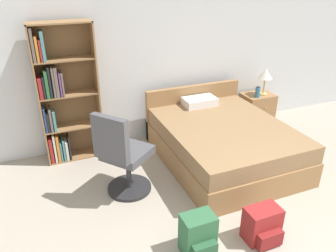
{
  "coord_description": "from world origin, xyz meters",
  "views": [
    {
      "loc": [
        -1.8,
        -1.31,
        2.45
      ],
      "look_at": [
        -0.44,
        1.98,
        0.74
      ],
      "focal_mm": 35.0,
      "sensor_mm": 36.0,
      "label": 1
    }
  ],
  "objects_px": {
    "nightstand": "(257,109)",
    "water_bottle": "(258,92)",
    "backpack_red": "(263,225)",
    "office_chair": "(123,157)",
    "bookshelf": "(61,98)",
    "bed": "(221,141)",
    "table_lamp": "(266,75)",
    "backpack_green": "(198,236)"
  },
  "relations": [
    {
      "from": "nightstand",
      "to": "backpack_green",
      "type": "bearing_deg",
      "value": -135.49
    },
    {
      "from": "table_lamp",
      "to": "backpack_red",
      "type": "bearing_deg",
      "value": -126.2
    },
    {
      "from": "nightstand",
      "to": "backpack_red",
      "type": "distance_m",
      "value": 2.83
    },
    {
      "from": "bed",
      "to": "bookshelf",
      "type": "bearing_deg",
      "value": 156.24
    },
    {
      "from": "water_bottle",
      "to": "backpack_green",
      "type": "relative_size",
      "value": 0.44
    },
    {
      "from": "backpack_red",
      "to": "bookshelf",
      "type": "bearing_deg",
      "value": 123.54
    },
    {
      "from": "backpack_red",
      "to": "nightstand",
      "type": "bearing_deg",
      "value": 55.3
    },
    {
      "from": "nightstand",
      "to": "backpack_red",
      "type": "xyz_separation_m",
      "value": [
        -1.61,
        -2.32,
        -0.09
      ]
    },
    {
      "from": "nightstand",
      "to": "table_lamp",
      "type": "relative_size",
      "value": 1.19
    },
    {
      "from": "bookshelf",
      "to": "backpack_red",
      "type": "relative_size",
      "value": 5.22
    },
    {
      "from": "table_lamp",
      "to": "office_chair",
      "type": "bearing_deg",
      "value": -158.98
    },
    {
      "from": "table_lamp",
      "to": "bookshelf",
      "type": "bearing_deg",
      "value": 178.64
    },
    {
      "from": "nightstand",
      "to": "water_bottle",
      "type": "height_order",
      "value": "water_bottle"
    },
    {
      "from": "table_lamp",
      "to": "backpack_green",
      "type": "relative_size",
      "value": 1.07
    },
    {
      "from": "bookshelf",
      "to": "table_lamp",
      "type": "relative_size",
      "value": 4.23
    },
    {
      "from": "water_bottle",
      "to": "backpack_red",
      "type": "xyz_separation_m",
      "value": [
        -1.51,
        -2.22,
        -0.44
      ]
    },
    {
      "from": "office_chair",
      "to": "backpack_red",
      "type": "bearing_deg",
      "value": -49.39
    },
    {
      "from": "office_chair",
      "to": "water_bottle",
      "type": "distance_m",
      "value": 2.75
    },
    {
      "from": "bed",
      "to": "table_lamp",
      "type": "relative_size",
      "value": 4.5
    },
    {
      "from": "bed",
      "to": "water_bottle",
      "type": "height_order",
      "value": "bed"
    },
    {
      "from": "table_lamp",
      "to": "backpack_red",
      "type": "xyz_separation_m",
      "value": [
        -1.68,
        -2.29,
        -0.7
      ]
    },
    {
      "from": "bookshelf",
      "to": "water_bottle",
      "type": "xyz_separation_m",
      "value": [
        3.08,
        -0.14,
        -0.29
      ]
    },
    {
      "from": "bed",
      "to": "nightstand",
      "type": "xyz_separation_m",
      "value": [
        1.2,
        0.83,
        -0.03
      ]
    },
    {
      "from": "office_chair",
      "to": "nightstand",
      "type": "bearing_deg",
      "value": 22.14
    },
    {
      "from": "bookshelf",
      "to": "bed",
      "type": "bearing_deg",
      "value": -23.76
    },
    {
      "from": "bed",
      "to": "backpack_green",
      "type": "xyz_separation_m",
      "value": [
        -1.07,
        -1.4,
        -0.09
      ]
    },
    {
      "from": "table_lamp",
      "to": "water_bottle",
      "type": "xyz_separation_m",
      "value": [
        -0.17,
        -0.07,
        -0.26
      ]
    },
    {
      "from": "nightstand",
      "to": "water_bottle",
      "type": "bearing_deg",
      "value": -135.36
    },
    {
      "from": "office_chair",
      "to": "backpack_green",
      "type": "relative_size",
      "value": 2.6
    },
    {
      "from": "bookshelf",
      "to": "office_chair",
      "type": "xyz_separation_m",
      "value": [
        0.51,
        -1.13,
        -0.4
      ]
    },
    {
      "from": "water_bottle",
      "to": "backpack_red",
      "type": "height_order",
      "value": "water_bottle"
    },
    {
      "from": "bed",
      "to": "table_lamp",
      "type": "height_order",
      "value": "table_lamp"
    },
    {
      "from": "bed",
      "to": "backpack_green",
      "type": "height_order",
      "value": "bed"
    },
    {
      "from": "bed",
      "to": "backpack_red",
      "type": "distance_m",
      "value": 1.55
    },
    {
      "from": "office_chair",
      "to": "table_lamp",
      "type": "distance_m",
      "value": 2.95
    },
    {
      "from": "bookshelf",
      "to": "office_chair",
      "type": "distance_m",
      "value": 1.3
    },
    {
      "from": "office_chair",
      "to": "backpack_red",
      "type": "height_order",
      "value": "office_chair"
    },
    {
      "from": "office_chair",
      "to": "backpack_green",
      "type": "bearing_deg",
      "value": -70.82
    },
    {
      "from": "office_chair",
      "to": "water_bottle",
      "type": "xyz_separation_m",
      "value": [
        2.57,
        0.99,
        0.11
      ]
    },
    {
      "from": "nightstand",
      "to": "table_lamp",
      "type": "xyz_separation_m",
      "value": [
        0.07,
        -0.04,
        0.61
      ]
    },
    {
      "from": "bookshelf",
      "to": "table_lamp",
      "type": "distance_m",
      "value": 3.25
    },
    {
      "from": "office_chair",
      "to": "table_lamp",
      "type": "bearing_deg",
      "value": 21.02
    }
  ]
}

